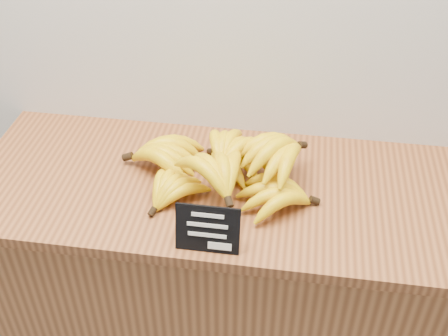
% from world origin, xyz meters
% --- Properties ---
extents(counter, '(1.31, 0.50, 0.90)m').
position_xyz_m(counter, '(0.03, 2.75, 0.45)').
color(counter, '#9C5F32').
rests_on(counter, ground).
extents(counter_top, '(1.33, 0.54, 0.03)m').
position_xyz_m(counter_top, '(0.03, 2.75, 0.92)').
color(counter_top, brown).
rests_on(counter_top, counter).
extents(chalkboard_sign, '(0.14, 0.03, 0.11)m').
position_xyz_m(chalkboard_sign, '(0.02, 2.52, 0.99)').
color(chalkboard_sign, black).
rests_on(chalkboard_sign, counter_top).
extents(banana_pile, '(0.54, 0.35, 0.12)m').
position_xyz_m(banana_pile, '(0.02, 2.75, 0.99)').
color(banana_pile, yellow).
rests_on(banana_pile, counter_top).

